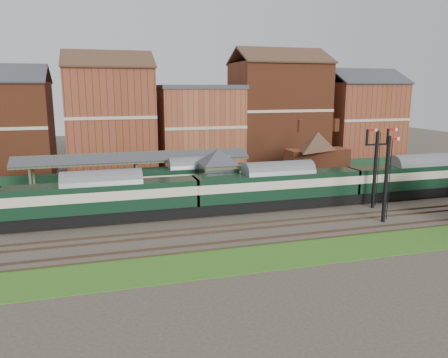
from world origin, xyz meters
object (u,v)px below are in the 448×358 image
object	(u,v)px
signal_box	(218,175)
semaphore_bracket	(376,164)
dmu_train	(278,186)
platform_railcar	(200,178)

from	to	relation	value
signal_box	semaphore_bracket	xyz separation A→B (m)	(15.04, -5.75, 1.44)
signal_box	semaphore_bracket	bearing A→B (deg)	-20.92
dmu_train	platform_railcar	size ratio (longest dim) A/B	3.13
signal_box	platform_railcar	world-z (taller)	signal_box
signal_box	dmu_train	distance (m)	6.40
semaphore_bracket	signal_box	bearing A→B (deg)	159.08
signal_box	semaphore_bracket	distance (m)	16.16
semaphore_bracket	platform_railcar	size ratio (longest dim) A/B	0.49
signal_box	semaphore_bracket	size ratio (longest dim) A/B	0.73
semaphore_bracket	dmu_train	world-z (taller)	semaphore_bracket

